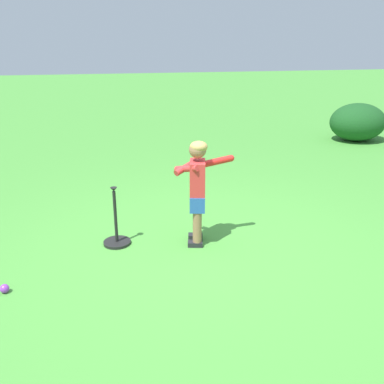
# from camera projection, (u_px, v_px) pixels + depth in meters

# --- Properties ---
(ground_plane) EXTENTS (40.00, 40.00, 0.00)m
(ground_plane) POSITION_uv_depth(u_px,v_px,m) (208.00, 253.00, 4.33)
(ground_plane) COLOR #479338
(child_batter) EXTENTS (0.63, 0.32, 1.08)m
(child_batter) POSITION_uv_depth(u_px,v_px,m) (198.00, 183.00, 4.34)
(child_batter) COLOR #232328
(child_batter) RESTS_ON ground
(play_ball_center_lawn) EXTENTS (0.08, 0.08, 0.08)m
(play_ball_center_lawn) POSITION_uv_depth(u_px,v_px,m) (5.00, 289.00, 3.67)
(play_ball_center_lawn) COLOR purple
(play_ball_center_lawn) RESTS_ON ground
(batting_tee) EXTENTS (0.28, 0.28, 0.62)m
(batting_tee) POSITION_uv_depth(u_px,v_px,m) (117.00, 235.00, 4.49)
(batting_tee) COLOR black
(batting_tee) RESTS_ON ground
(shrub_left_background) EXTENTS (1.11, 0.93, 0.74)m
(shrub_left_background) POSITION_uv_depth(u_px,v_px,m) (358.00, 122.00, 8.67)
(shrub_left_background) COLOR #194C1E
(shrub_left_background) RESTS_ON ground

